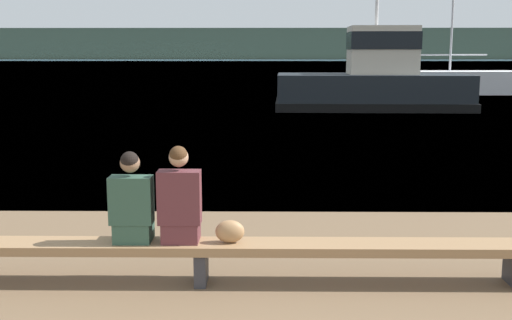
# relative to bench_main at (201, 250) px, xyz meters

# --- Properties ---
(water_surface) EXTENTS (240.00, 240.00, 0.00)m
(water_surface) POSITION_rel_bench_main_xyz_m (0.14, 123.00, -0.36)
(water_surface) COLOR #5684A3
(water_surface) RESTS_ON ground
(far_shoreline) EXTENTS (600.00, 12.00, 9.23)m
(far_shoreline) POSITION_rel_bench_main_xyz_m (0.14, 192.90, 4.25)
(far_shoreline) COLOR #384233
(far_shoreline) RESTS_ON ground
(bench_main) EXTENTS (7.05, 0.43, 0.43)m
(bench_main) POSITION_rel_bench_main_xyz_m (0.00, 0.00, 0.00)
(bench_main) COLOR #8E6B47
(bench_main) RESTS_ON ground
(person_left) EXTENTS (0.43, 0.36, 0.95)m
(person_left) POSITION_rel_bench_main_xyz_m (-0.70, 0.00, 0.48)
(person_left) COLOR #2D4C3D
(person_left) RESTS_ON bench_main
(person_right) EXTENTS (0.43, 0.36, 1.01)m
(person_right) POSITION_rel_bench_main_xyz_m (-0.21, 0.00, 0.51)
(person_right) COLOR #56282D
(person_right) RESTS_ON bench_main
(shopping_bag) EXTENTS (0.30, 0.16, 0.24)m
(shopping_bag) POSITION_rel_bench_main_xyz_m (0.30, -0.01, 0.20)
(shopping_bag) COLOR #9E754C
(shopping_bag) RESTS_ON bench_main
(tugboat_red) EXTENTS (8.05, 4.00, 5.69)m
(tugboat_red) POSITION_rel_bench_main_xyz_m (5.21, 20.44, 0.71)
(tugboat_red) COLOR black
(tugboat_red) RESTS_ON water_surface
(moored_sailboat) EXTENTS (9.23, 2.89, 6.87)m
(moored_sailboat) POSITION_rel_bench_main_xyz_m (11.53, 30.06, 0.29)
(moored_sailboat) COLOR silver
(moored_sailboat) RESTS_ON water_surface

